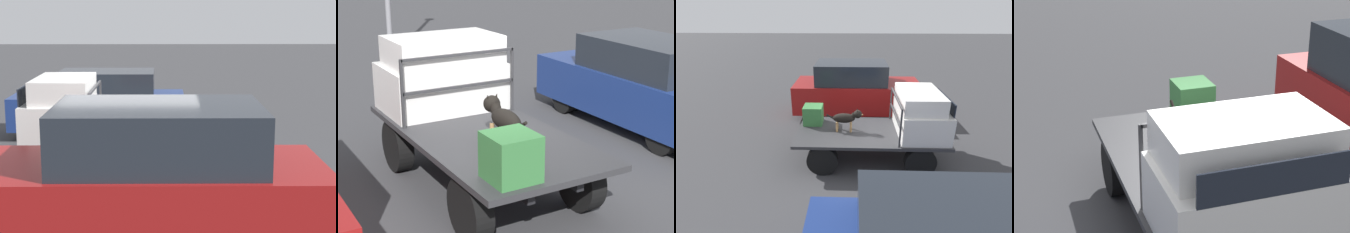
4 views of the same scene
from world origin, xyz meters
TOP-DOWN VIEW (x-y plane):
  - ground_plane at (0.00, 0.00)m, footprint 80.00×80.00m
  - flatbed_truck at (0.00, 0.00)m, footprint 3.98×1.93m
  - truck_cab at (1.31, 0.00)m, footprint 1.21×1.81m
  - truck_headboard at (0.66, 0.00)m, footprint 0.04×1.81m
  - dog at (-0.62, 0.02)m, footprint 1.02×0.26m
  - cargo_crate at (-1.62, 0.48)m, footprint 0.54×0.54m
  - parked_sedan at (0.99, -3.91)m, footprint 4.41×1.72m
  - parked_pickup_far at (-0.38, 3.42)m, footprint 4.84×1.93m

SIDE VIEW (x-z plane):
  - ground_plane at x=0.00m, z-range 0.00..0.00m
  - flatbed_truck at x=0.00m, z-range 0.19..1.04m
  - parked_sedan at x=0.99m, z-range 0.00..1.69m
  - parked_pickup_far at x=-0.38m, z-range -0.03..2.06m
  - cargo_crate at x=-1.62m, z-range 0.85..1.39m
  - dog at x=-0.62m, z-range 0.92..1.55m
  - truck_cab at x=1.31m, z-range 0.82..1.99m
  - truck_headboard at x=0.66m, z-range 1.01..2.00m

